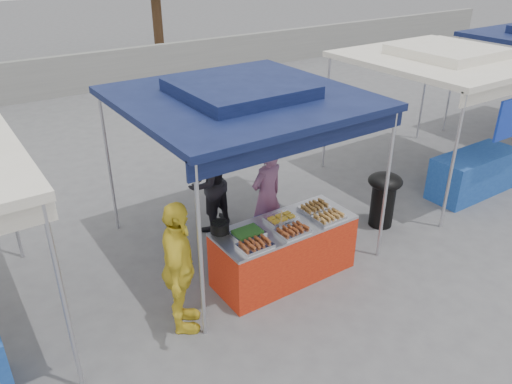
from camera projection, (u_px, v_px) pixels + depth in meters
ground_plane at (279, 272)px, 7.25m from camera, size 80.00×80.00×0.00m
back_wall at (63, 76)px, 15.08m from camera, size 40.00×0.25×1.20m
main_canopy at (241, 97)px, 6.88m from camera, size 3.20×3.20×2.57m
neighbor_stall_right at (459, 104)px, 9.19m from camera, size 3.20×3.20×2.57m
vendor_table at (284, 250)px, 6.98m from camera, size 2.00×0.80×0.85m
food_tray_fl at (255, 245)px, 6.27m from camera, size 0.42×0.30×0.07m
food_tray_fm at (293, 231)px, 6.57m from camera, size 0.42×0.30×0.07m
food_tray_fr at (329, 217)px, 6.89m from camera, size 0.42×0.30×0.07m
food_tray_bl at (248, 233)px, 6.52m from camera, size 0.42×0.30×0.07m
food_tray_bm at (281, 218)px, 6.86m from camera, size 0.42×0.30×0.07m
food_tray_br at (315, 207)px, 7.14m from camera, size 0.42×0.30×0.07m
cooking_pot at (220, 227)px, 6.58m from camera, size 0.25×0.25×0.15m
skewer_cup at (282, 227)px, 6.64m from camera, size 0.08×0.08×0.10m
wok_burner at (384, 195)px, 8.19m from camera, size 0.56×0.56×0.95m
crate_left at (233, 252)px, 7.47m from camera, size 0.46×0.32×0.28m
crate_right at (273, 243)px, 7.65m from camera, size 0.51×0.36×0.30m
crate_stacked at (273, 226)px, 7.51m from camera, size 0.50×0.35×0.30m
vendor_woman at (267, 196)px, 7.59m from camera, size 0.66×0.49×1.65m
helper_man at (208, 183)px, 8.01m from camera, size 0.97×0.86×1.64m
customer_person at (179, 269)px, 5.84m from camera, size 0.86×1.10×1.74m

